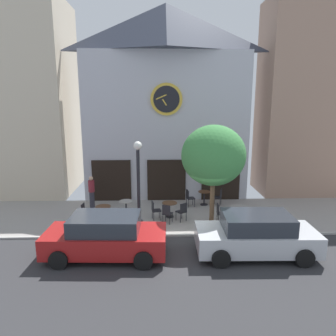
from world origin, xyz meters
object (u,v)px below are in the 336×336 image
(cafe_chair_by_entrance, at_px, (182,210))
(cafe_chair_corner, at_px, (189,197))
(parked_car_red, at_px, (106,236))
(cafe_chair_outer, at_px, (155,209))
(cafe_table_center_left, at_px, (204,196))
(street_lamp, at_px, (138,185))
(cafe_table_leftmost, at_px, (126,206))
(cafe_table_rightmost, at_px, (239,211))
(cafe_chair_facing_street, at_px, (85,211))
(cafe_chair_near_lamp, at_px, (249,218))
(cafe_table_near_curb, at_px, (103,211))
(pedestrian_maroon, at_px, (92,191))
(parked_car_silver, at_px, (256,235))
(cafe_table_center, at_px, (170,207))
(cafe_chair_near_tree, at_px, (167,212))
(cafe_chair_mid_row, at_px, (219,196))
(cafe_chair_left_end, at_px, (220,212))
(street_tree, at_px, (213,156))

(cafe_chair_by_entrance, distance_m, cafe_chair_corner, 2.15)
(cafe_chair_by_entrance, distance_m, parked_car_red, 4.42)
(cafe_chair_by_entrance, height_order, cafe_chair_outer, same)
(cafe_table_center_left, bearing_deg, cafe_chair_outer, -141.86)
(street_lamp, bearing_deg, cafe_chair_by_entrance, 20.55)
(cafe_table_leftmost, xyz_separation_m, cafe_table_rightmost, (5.24, -1.09, 0.06))
(cafe_chair_facing_street, relative_size, cafe_chair_near_lamp, 1.00)
(cafe_table_near_curb, bearing_deg, pedestrian_maroon, 114.64)
(parked_car_silver, bearing_deg, cafe_chair_by_entrance, 126.17)
(cafe_table_center, distance_m, cafe_chair_facing_street, 3.94)
(cafe_chair_near_tree, bearing_deg, cafe_chair_mid_row, 40.39)
(cafe_chair_outer, xyz_separation_m, pedestrian_maroon, (-3.30, 1.88, 0.33))
(cafe_chair_left_end, distance_m, cafe_chair_outer, 3.02)
(cafe_chair_mid_row, distance_m, cafe_chair_corner, 1.61)
(parked_car_red, bearing_deg, cafe_chair_facing_street, 114.14)
(cafe_table_rightmost, bearing_deg, cafe_chair_left_end, 178.09)
(cafe_chair_near_lamp, xyz_separation_m, cafe_chair_by_entrance, (-2.85, 1.02, 0.00))
(cafe_table_center_left, distance_m, cafe_chair_mid_row, 0.79)
(parked_car_red, bearing_deg, street_lamp, 67.24)
(cafe_table_rightmost, bearing_deg, cafe_chair_by_entrance, 174.21)
(cafe_chair_left_end, distance_m, cafe_chair_near_lamp, 1.39)
(cafe_chair_near_lamp, bearing_deg, cafe_chair_corner, 126.78)
(cafe_table_center, height_order, cafe_table_rightmost, cafe_table_rightmost)
(street_tree, bearing_deg, cafe_chair_near_tree, 158.56)
(cafe_table_center, relative_size, cafe_chair_near_tree, 0.80)
(cafe_table_leftmost, relative_size, cafe_chair_near_lamp, 0.83)
(cafe_chair_near_tree, bearing_deg, cafe_chair_corner, 61.78)
(cafe_table_rightmost, xyz_separation_m, parked_car_red, (-5.57, -2.98, 0.19))
(street_lamp, bearing_deg, parked_car_silver, -30.49)
(street_lamp, relative_size, cafe_table_near_curb, 5.21)
(cafe_chair_by_entrance, relative_size, pedestrian_maroon, 0.54)
(street_lamp, bearing_deg, cafe_table_center_left, 42.57)
(cafe_chair_near_lamp, relative_size, parked_car_silver, 0.21)
(pedestrian_maroon, bearing_deg, cafe_chair_by_entrance, -24.88)
(cafe_chair_near_tree, xyz_separation_m, cafe_chair_left_end, (2.42, 0.01, 0.00))
(street_tree, height_order, parked_car_red, street_tree)
(street_lamp, height_order, cafe_chair_corner, street_lamp)
(cafe_table_center, relative_size, parked_car_red, 0.17)
(cafe_chair_left_end, bearing_deg, cafe_chair_near_lamp, -34.65)
(cafe_chair_outer, xyz_separation_m, cafe_chair_corner, (1.80, 1.84, 0.00))
(cafe_chair_near_tree, height_order, cafe_chair_facing_street, same)
(cafe_table_leftmost, bearing_deg, cafe_table_rightmost, -11.75)
(parked_car_red, bearing_deg, cafe_chair_mid_row, 46.54)
(cafe_chair_facing_street, xyz_separation_m, cafe_chair_near_lamp, (7.32, -1.06, 0.00))
(street_lamp, bearing_deg, cafe_chair_near_lamp, -3.44)
(cafe_chair_corner, bearing_deg, cafe_table_rightmost, -49.01)
(cafe_table_near_curb, height_order, cafe_chair_near_lamp, cafe_chair_near_lamp)
(street_tree, xyz_separation_m, cafe_table_center_left, (0.16, 3.30, -2.76))
(cafe_table_center, relative_size, cafe_chair_near_lamp, 0.80)
(cafe_chair_near_lamp, distance_m, cafe_chair_corner, 3.87)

